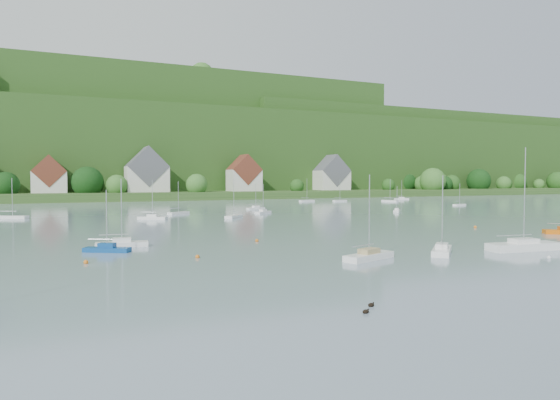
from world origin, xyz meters
The scene contains 18 objects.
far_shore_strip centered at (0.00, 200.00, 1.50)m, with size 600.00×60.00×3.00m, color #28491B.
forested_ridge centered at (0.39, 268.57, 22.89)m, with size 620.00×181.22×69.89m.
village_building_1 centered at (-30.00, 189.00, 8.75)m, with size 12.00×9.36×14.00m.
village_building_2 centered at (5.00, 188.00, 10.27)m, with size 16.00×11.44×18.00m.
village_building_3 centered at (45.00, 186.00, 9.43)m, with size 13.00×10.40×15.50m.
village_building_4 centered at (90.00, 190.00, 9.59)m, with size 15.00×10.40×16.50m.
near_sailboat_1 centered at (-22.28, 44.50, 0.40)m, with size 5.13×3.76×6.87m.
near_sailboat_2 centered at (1.19, 28.32, 0.45)m, with size 6.51×3.83×8.50m.
near_sailboat_3 centered at (10.63, 28.44, 0.45)m, with size 5.69×5.64×8.45m.
near_sailboat_4 centered at (20.86, 26.67, 0.55)m, with size 8.84×3.50×11.62m.
near_sailboat_6 centered at (-20.29, 48.19, 0.44)m, with size 6.14×2.30×8.09m.
mooring_buoy_0 centered at (-14.23, 36.30, 0.00)m, with size 0.45×0.45×0.45m, color orange.
mooring_buoy_1 centered at (18.12, 21.35, 0.00)m, with size 0.40×0.40×0.40m, color white.
mooring_buoy_2 centered at (35.80, 48.54, 0.00)m, with size 0.49×0.49×0.49m, color orange.
mooring_buoy_3 centered at (-3.78, 46.37, 0.00)m, with size 0.45×0.45×0.45m, color orange.
mooring_buoy_5 centered at (-24.81, 37.38, 0.00)m, with size 0.46×0.46×0.46m, color orange.
duck_pair centered at (-9.76, 12.21, 0.10)m, with size 1.65×1.47×0.31m.
far_sailboat_cluster centered at (5.12, 118.01, 0.38)m, with size 188.84×70.60×8.71m.
Camera 1 is at (-27.12, -13.33, 8.05)m, focal length 32.02 mm.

